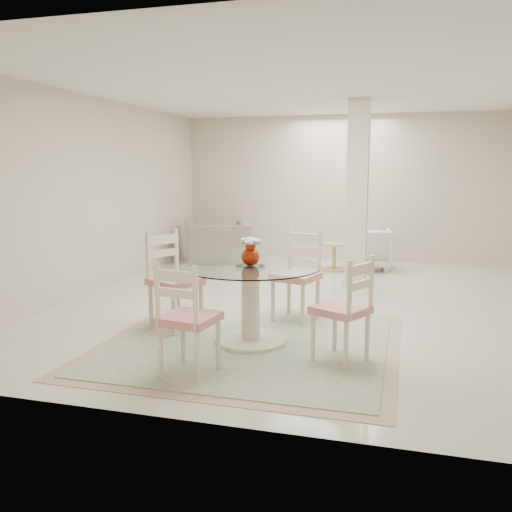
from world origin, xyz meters
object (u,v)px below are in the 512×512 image
(column, at_px, (357,194))
(dining_chair_west, at_px, (171,272))
(side_table, at_px, (334,258))
(armchair_white, at_px, (368,248))
(dining_table, at_px, (251,304))
(red_vase, at_px, (251,251))
(dining_chair_south, at_px, (185,311))
(recliner_taupe, at_px, (217,242))
(dining_chair_north, at_px, (299,268))
(dining_chair_east, at_px, (348,302))

(column, xyz_separation_m, dining_chair_west, (-1.71, -2.79, -0.74))
(side_table, bearing_deg, armchair_white, 30.59)
(column, relative_size, armchair_white, 3.49)
(dining_table, bearing_deg, red_vase, -33.69)
(dining_chair_south, bearing_deg, column, -95.47)
(dining_table, xyz_separation_m, recliner_taupe, (-1.91, 4.35, -0.03))
(column, relative_size, dining_chair_north, 2.35)
(dining_table, xyz_separation_m, dining_chair_north, (0.29, 0.98, 0.20))
(dining_chair_south, bearing_deg, dining_chair_west, -52.75)
(armchair_white, bearing_deg, dining_chair_north, 74.70)
(column, relative_size, recliner_taupe, 2.34)
(red_vase, relative_size, dining_chair_west, 0.24)
(dining_chair_east, bearing_deg, column, -149.17)
(dining_chair_west, bearing_deg, side_table, 8.87)
(dining_chair_west, bearing_deg, dining_chair_south, -124.20)
(dining_chair_west, relative_size, side_table, 2.50)
(dining_chair_east, height_order, dining_chair_north, dining_chair_north)
(dining_chair_north, relative_size, dining_chair_south, 1.07)
(dining_chair_south, relative_size, recliner_taupe, 0.93)
(column, relative_size, red_vase, 9.84)
(dining_chair_north, bearing_deg, side_table, 106.49)
(red_vase, bearing_deg, side_table, 86.23)
(column, xyz_separation_m, red_vase, (-0.73, -3.09, -0.42))
(dining_table, relative_size, red_vase, 4.97)
(dining_table, bearing_deg, dining_chair_south, -105.64)
(recliner_taupe, height_order, side_table, recliner_taupe)
(dining_chair_south, relative_size, side_table, 2.30)
(column, height_order, dining_chair_north, column)
(dining_chair_north, height_order, dining_chair_west, dining_chair_west)
(dining_chair_west, bearing_deg, dining_chair_east, -79.97)
(dining_table, distance_m, recliner_taupe, 4.75)
(side_table, bearing_deg, dining_chair_north, -89.85)
(side_table, bearing_deg, column, -66.93)
(dining_table, xyz_separation_m, dining_chair_east, (0.97, -0.30, 0.16))
(dining_chair_west, height_order, side_table, dining_chair_west)
(dining_chair_west, distance_m, armchair_white, 4.54)
(red_vase, bearing_deg, armchair_white, 79.70)
(column, distance_m, dining_chair_west, 3.35)
(side_table, bearing_deg, dining_table, -93.82)
(dining_table, xyz_separation_m, side_table, (0.28, 4.15, -0.18))
(column, bearing_deg, dining_chair_west, -121.54)
(recliner_taupe, bearing_deg, dining_chair_south, 83.64)
(dining_chair_north, distance_m, armchair_white, 3.53)
(side_table, bearing_deg, dining_chair_south, -96.14)
(red_vase, bearing_deg, dining_table, 146.31)
(dining_table, bearing_deg, recliner_taupe, 113.71)
(dining_chair_west, bearing_deg, dining_chair_north, -34.63)
(dining_chair_west, bearing_deg, dining_table, -80.01)
(dining_chair_east, relative_size, side_table, 2.28)
(column, height_order, red_vase, column)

